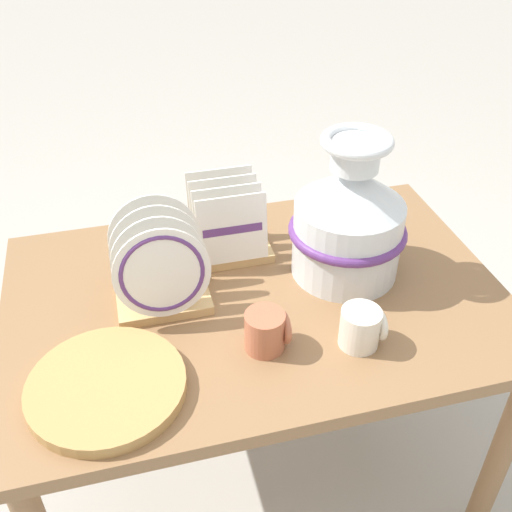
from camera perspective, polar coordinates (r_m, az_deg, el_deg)
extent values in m
plane|color=#B2ADA3|center=(1.92, 0.00, -19.88)|extent=(14.00, 14.00, 0.00)
cube|color=olive|center=(1.40, 0.00, -4.19)|extent=(1.15, 0.76, 0.03)
cylinder|color=olive|center=(1.65, 22.07, -17.57)|extent=(0.06, 0.06, 0.67)
cylinder|color=olive|center=(1.88, -18.54, -8.34)|extent=(0.06, 0.06, 0.67)
cylinder|color=olive|center=(2.02, 12.11, -3.27)|extent=(0.06, 0.06, 0.67)
cylinder|color=silver|center=(1.42, 8.62, 1.69)|extent=(0.25, 0.25, 0.19)
cone|color=silver|center=(1.35, 9.14, 6.53)|extent=(0.25, 0.25, 0.09)
cylinder|color=silver|center=(1.31, 9.47, 9.45)|extent=(0.11, 0.11, 0.07)
torus|color=silver|center=(1.30, 9.61, 10.74)|extent=(0.16, 0.16, 0.02)
torus|color=#60337A|center=(1.41, 8.70, 2.44)|extent=(0.28, 0.28, 0.02)
cube|color=tan|center=(1.39, -8.84, -3.81)|extent=(0.21, 0.16, 0.02)
cylinder|color=tan|center=(1.40, -12.29, -1.10)|extent=(0.01, 0.01, 0.08)
cylinder|color=tan|center=(1.41, -6.43, -0.21)|extent=(0.01, 0.01, 0.08)
cylinder|color=white|center=(1.26, -8.93, -1.69)|extent=(0.21, 0.04, 0.21)
torus|color=#5B3375|center=(1.26, -8.92, -1.73)|extent=(0.18, 0.04, 0.18)
cylinder|color=white|center=(1.30, -9.18, -0.47)|extent=(0.21, 0.04, 0.21)
cylinder|color=white|center=(1.33, -9.43, 0.67)|extent=(0.21, 0.04, 0.21)
cylinder|color=white|center=(1.37, -9.66, 1.76)|extent=(0.21, 0.04, 0.21)
cube|color=tan|center=(1.52, -2.74, 0.83)|extent=(0.21, 0.16, 0.02)
cylinder|color=tan|center=(1.54, -5.95, 3.26)|extent=(0.01, 0.01, 0.08)
cylinder|color=tan|center=(1.56, -0.67, 4.01)|extent=(0.01, 0.01, 0.08)
cube|color=white|center=(1.41, -2.26, 2.52)|extent=(0.17, 0.03, 0.17)
cube|color=white|center=(1.45, -2.66, 3.50)|extent=(0.17, 0.03, 0.17)
cube|color=white|center=(1.49, -3.04, 4.43)|extent=(0.17, 0.03, 0.17)
cube|color=white|center=(1.52, -3.40, 5.31)|extent=(0.17, 0.03, 0.17)
cube|color=#5B3375|center=(1.41, -2.24, 2.49)|extent=(0.14, 0.01, 0.02)
cylinder|color=tan|center=(1.22, -13.98, -12.27)|extent=(0.31, 0.31, 0.01)
cylinder|color=tan|center=(1.21, -14.05, -11.99)|extent=(0.31, 0.31, 0.01)
cylinder|color=tan|center=(1.20, -14.11, -11.70)|extent=(0.31, 0.31, 0.01)
cylinder|color=#B76647|center=(1.24, 0.83, -7.17)|extent=(0.08, 0.08, 0.09)
torus|color=#B76647|center=(1.24, 2.72, -6.76)|extent=(0.02, 0.07, 0.07)
cylinder|color=silver|center=(1.26, 9.85, -6.75)|extent=(0.08, 0.08, 0.09)
torus|color=silver|center=(1.28, 11.62, -6.33)|extent=(0.02, 0.07, 0.07)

